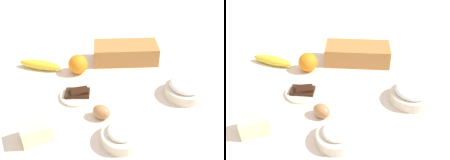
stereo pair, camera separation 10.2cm
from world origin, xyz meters
TOP-DOWN VIEW (x-y plane):
  - ground_plane at (0.00, 0.00)m, footprint 2.40×2.40m
  - loaf_pan at (0.08, 0.21)m, footprint 0.28×0.14m
  - flour_bowl at (0.01, -0.27)m, footprint 0.13×0.13m
  - sugar_bowl at (0.27, -0.06)m, footprint 0.15×0.15m
  - banana at (-0.30, 0.16)m, footprint 0.19×0.10m
  - orange_fruit at (-0.13, 0.12)m, footprint 0.08×0.08m
  - butter_block at (-0.25, -0.24)m, footprint 0.11×0.09m
  - egg_near_butter at (-0.05, -0.16)m, footprint 0.08×0.08m
  - chocolate_plate at (-0.13, -0.04)m, footprint 0.13×0.13m

SIDE VIEW (x-z plane):
  - ground_plane at x=0.00m, z-range -0.02..0.00m
  - chocolate_plate at x=-0.13m, z-range -0.01..0.03m
  - banana at x=-0.30m, z-range 0.00..0.04m
  - egg_near_butter at x=-0.05m, z-range 0.00..0.05m
  - flour_bowl at x=0.01m, z-range 0.00..0.06m
  - butter_block at x=-0.25m, z-range 0.00..0.06m
  - sugar_bowl at x=0.27m, z-range 0.00..0.07m
  - orange_fruit at x=-0.13m, z-range 0.00..0.08m
  - loaf_pan at x=0.08m, z-range 0.00..0.08m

